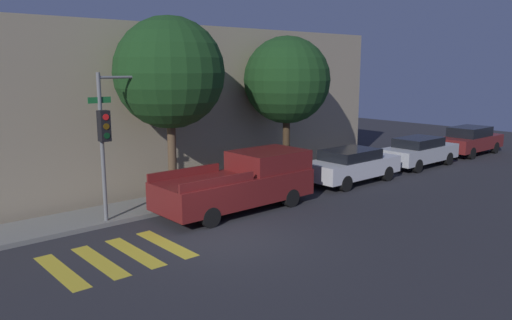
% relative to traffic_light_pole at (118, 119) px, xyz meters
% --- Properties ---
extents(ground_plane, '(60.00, 60.00, 0.00)m').
position_rel_traffic_light_pole_xyz_m(ground_plane, '(1.50, -3.37, -3.20)').
color(ground_plane, '#28282D').
extents(sidewalk, '(26.00, 1.95, 0.14)m').
position_rel_traffic_light_pole_xyz_m(sidewalk, '(1.50, 0.81, -3.13)').
color(sidewalk, slate).
rests_on(sidewalk, ground).
extents(building_row, '(26.00, 6.00, 6.30)m').
position_rel_traffic_light_pole_xyz_m(building_row, '(1.50, 5.19, -0.05)').
color(building_row, gray).
rests_on(building_row, ground).
extents(crosswalk, '(3.29, 2.60, 0.00)m').
position_rel_traffic_light_pole_xyz_m(crosswalk, '(-1.43, -2.57, -3.20)').
color(crosswalk, gold).
rests_on(crosswalk, ground).
extents(traffic_light_pole, '(2.51, 0.56, 4.59)m').
position_rel_traffic_light_pole_xyz_m(traffic_light_pole, '(0.00, 0.00, 0.00)').
color(traffic_light_pole, slate).
rests_on(traffic_light_pole, ground).
extents(pickup_truck, '(5.49, 2.10, 1.87)m').
position_rel_traffic_light_pole_xyz_m(pickup_truck, '(3.78, -1.27, -2.27)').
color(pickup_truck, maroon).
rests_on(pickup_truck, ground).
extents(sedan_near_corner, '(4.45, 1.83, 1.41)m').
position_rel_traffic_light_pole_xyz_m(sedan_near_corner, '(9.60, -1.27, -2.44)').
color(sedan_near_corner, silver).
rests_on(sedan_near_corner, ground).
extents(sedan_middle, '(4.46, 1.74, 1.41)m').
position_rel_traffic_light_pole_xyz_m(sedan_middle, '(14.77, -1.27, -2.45)').
color(sedan_middle, '#B7BABF').
rests_on(sedan_middle, ground).
extents(sedan_far_end, '(4.44, 1.77, 1.52)m').
position_rel_traffic_light_pole_xyz_m(sedan_far_end, '(19.91, -1.27, -2.41)').
color(sedan_far_end, maroon).
rests_on(sedan_far_end, ground).
extents(tree_near_corner, '(3.74, 3.74, 6.42)m').
position_rel_traffic_light_pole_xyz_m(tree_near_corner, '(2.27, 0.72, 1.33)').
color(tree_near_corner, brown).
rests_on(tree_near_corner, ground).
extents(tree_midblock, '(3.53, 3.53, 5.98)m').
position_rel_traffic_light_pole_xyz_m(tree_midblock, '(7.78, 0.72, 1.00)').
color(tree_midblock, '#42301E').
rests_on(tree_midblock, ground).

